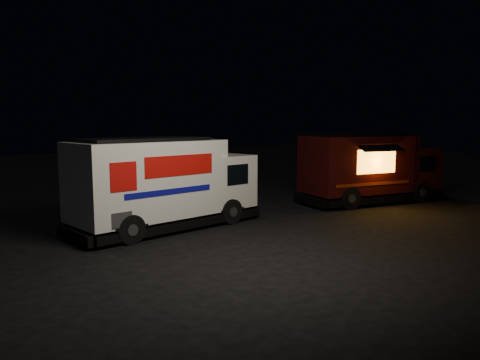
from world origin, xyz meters
name	(u,v)px	position (x,y,z in m)	size (l,w,h in m)	color
ground	(237,229)	(0.00, 0.00, 0.00)	(80.00, 80.00, 0.00)	black
white_truck	(167,183)	(-1.65, 1.49, 1.44)	(6.36, 2.17, 2.88)	white
red_truck	(371,168)	(7.49, 0.90, 1.45)	(6.22, 2.29, 2.90)	#3B0A0E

